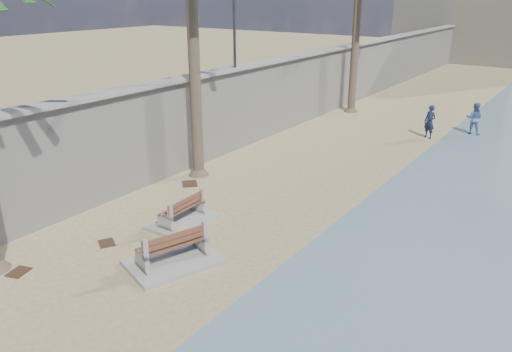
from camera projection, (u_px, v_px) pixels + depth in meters
The scene contains 10 objects.
ground_plane at pixel (84, 329), 10.47m from camera, with size 140.00×140.00×0.00m, color #9C895F.
seawall at pixel (320, 84), 28.00m from camera, with size 0.45×70.00×3.50m, color gray.
wall_cap at pixel (322, 51), 27.37m from camera, with size 0.80×70.00×0.12m, color gray.
bench_near at pixel (173, 249), 12.84m from camera, with size 2.24×2.69×0.96m.
bench_far at pixel (182, 212), 15.14m from camera, with size 1.47×2.09×0.85m.
person_a at pixel (430, 119), 23.74m from camera, with size 0.66×0.45×1.83m, color #151E3A.
person_b at pixel (475, 117), 24.43m from camera, with size 0.85×0.66×1.75m, color #476794.
debris_b at pixel (19, 272), 12.58m from camera, with size 0.52×0.42×0.03m, color #382616.
debris_c at pixel (190, 184), 18.33m from camera, with size 0.66×0.53×0.03m, color #382616.
debris_d at pixel (107, 243), 14.02m from camera, with size 0.52×0.41×0.03m, color #382616.
Camera 1 is at (7.94, -5.04, 6.68)m, focal length 35.00 mm.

